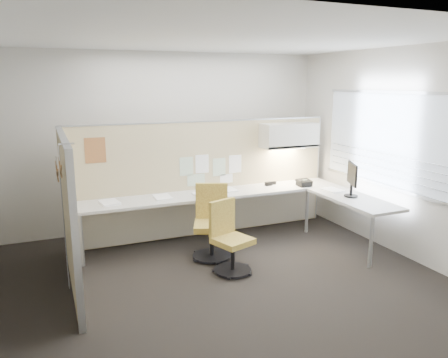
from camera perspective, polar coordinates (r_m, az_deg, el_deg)
name	(u,v)px	position (r m, az deg, el deg)	size (l,w,h in m)	color
floor	(208,280)	(5.40, -2.09, -13.11)	(5.50, 4.50, 0.01)	black
ceiling	(206,37)	(4.89, -2.36, 18.07)	(5.50, 4.50, 0.01)	white
wall_back	(158,142)	(7.09, -8.61, 4.84)	(5.50, 0.02, 2.80)	beige
wall_front	(324,224)	(3.02, 12.97, -5.81)	(5.50, 0.02, 2.80)	beige
wall_right	(395,152)	(6.44, 21.41, 3.35)	(0.02, 4.50, 2.80)	beige
window_pane	(394,141)	(6.40, 21.35, 4.66)	(0.01, 2.80, 1.30)	#ABB6C6
partition_back	(205,179)	(6.72, -2.56, 0.01)	(4.10, 0.06, 1.75)	tan
partition_left	(69,213)	(5.28, -19.65, -4.25)	(0.06, 2.20, 1.75)	tan
desk	(240,201)	(6.50, 2.06, -2.90)	(4.00, 2.07, 0.73)	beige
overhead_bin	(289,135)	(7.01, 8.47, 5.67)	(0.90, 0.36, 0.38)	beige
task_light_strip	(288,148)	(7.03, 8.42, 3.97)	(0.60, 0.06, 0.02)	#FFEABF
pinned_papers	(210,169)	(6.69, -1.83, 1.33)	(1.01, 0.00, 0.47)	#8CBF8C
poster	(95,150)	(6.23, -16.47, 3.61)	(0.28, 0.00, 0.35)	orange
chair_left	(229,239)	(5.49, 0.68, -7.91)	(0.53, 0.54, 0.89)	black
chair_right	(212,224)	(5.93, -1.63, -5.91)	(0.59, 0.61, 0.98)	black
monitor	(352,178)	(6.44, 16.37, 0.18)	(0.22, 0.43, 0.48)	black
phone	(304,183)	(6.98, 10.39, -0.51)	(0.21, 0.20, 0.12)	black
stapler	(272,183)	(7.01, 6.29, -0.53)	(0.14, 0.04, 0.05)	black
tape_dispenser	(268,184)	(6.93, 5.80, -0.63)	(0.10, 0.06, 0.06)	black
coat_hook	(60,183)	(4.37, -20.62, -0.46)	(0.18, 0.47, 1.41)	silver
paper_stack_0	(109,203)	(6.10, -14.74, -2.99)	(0.23, 0.30, 0.03)	white
paper_stack_1	(162,197)	(6.24, -8.04, -2.36)	(0.23, 0.30, 0.02)	white
paper_stack_2	(202,195)	(6.27, -2.83, -2.09)	(0.23, 0.30, 0.04)	white
paper_stack_3	(227,190)	(6.62, 0.45, -1.39)	(0.23, 0.30, 0.02)	white
paper_stack_4	(333,190)	(6.79, 14.00, -1.41)	(0.23, 0.30, 0.02)	white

